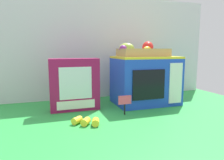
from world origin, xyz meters
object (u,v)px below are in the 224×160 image
Objects in this scene: toy_microwave at (145,80)px; loose_toy_banana at (86,121)px; food_groups_crate at (141,52)px; cookie_set_box at (75,85)px; price_sign at (126,102)px; loose_toy_apple at (177,94)px.

toy_microwave is 0.52m from loose_toy_banana.
food_groups_crate is 0.44m from cookie_set_box.
loose_toy_banana is at bearing -159.85° from price_sign.
food_groups_crate is at bearing -173.80° from toy_microwave.
loose_toy_apple is (0.70, 0.05, -0.11)m from cookie_set_box.
toy_microwave is 1.32× the size of cookie_set_box.
food_groups_crate is (-0.04, -0.00, 0.17)m from toy_microwave.
food_groups_crate is 0.35m from price_sign.
price_sign is 1.65× the size of loose_toy_apple.
price_sign is (-0.17, -0.18, -0.25)m from food_groups_crate.
cookie_set_box is 0.28m from loose_toy_banana.
toy_microwave is 0.44m from cookie_set_box.
cookie_set_box is at bearing -175.71° from loose_toy_apple.
food_groups_crate is at bearing 33.56° from loose_toy_banana.
price_sign is (0.23, -0.17, -0.08)m from cookie_set_box.
price_sign reaches higher than loose_toy_banana.
food_groups_crate reaches higher than loose_toy_apple.
toy_microwave reaches higher than loose_toy_banana.
cookie_set_box is at bearing 92.56° from loose_toy_banana.
price_sign is at bearing -138.33° from toy_microwave.
cookie_set_box is (-0.44, -0.01, -0.00)m from toy_microwave.
loose_toy_apple is (0.27, 0.04, -0.11)m from toy_microwave.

